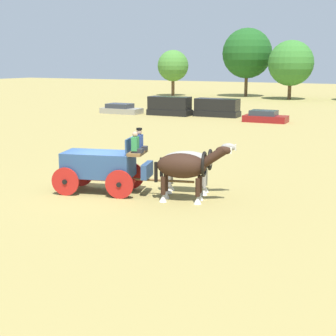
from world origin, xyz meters
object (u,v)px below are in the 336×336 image
object	(u,v)px
draft_horse_near	(191,163)
draft_horse_off	(185,167)
parked_vehicle_d	(265,117)
show_wagon	(102,165)
parked_vehicle_a	(121,109)
parked_vehicle_c	(217,108)
parked_vehicle_b	(170,106)

from	to	relation	value
draft_horse_near	draft_horse_off	size ratio (longest dim) A/B	1.04
parked_vehicle_d	show_wagon	bearing A→B (deg)	-86.25
parked_vehicle_a	show_wagon	bearing A→B (deg)	-57.30
show_wagon	draft_horse_near	xyz separation A→B (m)	(3.28, 1.66, 0.12)
draft_horse_near	parked_vehicle_c	xyz separation A→B (m)	(-10.69, 27.64, -0.43)
parked_vehicle_a	parked_vehicle_c	distance (m)	10.28
draft_horse_near	parked_vehicle_a	distance (m)	32.90
parked_vehicle_a	draft_horse_off	bearing A→B (deg)	-51.77
parked_vehicle_c	parked_vehicle_b	bearing A→B (deg)	-164.89
draft_horse_off	parked_vehicle_a	distance (m)	34.10
draft_horse_near	draft_horse_off	world-z (taller)	draft_horse_off
parked_vehicle_a	parked_vehicle_c	bearing A→B (deg)	11.87
parked_vehicle_a	parked_vehicle_c	xyz separation A→B (m)	(10.05, 2.11, 0.42)
parked_vehicle_a	parked_vehicle_d	xyz separation A→B (m)	(15.67, -0.03, 0.01)
draft_horse_off	parked_vehicle_d	bearing A→B (deg)	101.45
show_wagon	parked_vehicle_c	xyz separation A→B (m)	(-7.40, 29.30, -0.31)
parked_vehicle_b	parked_vehicle_d	distance (m)	10.35
parked_vehicle_a	parked_vehicle_b	bearing A→B (deg)	8.98
draft_horse_off	parked_vehicle_a	size ratio (longest dim) A/B	0.68
draft_horse_off	parked_vehicle_c	bearing A→B (deg)	110.91
draft_horse_near	parked_vehicle_a	world-z (taller)	draft_horse_near
draft_horse_off	parked_vehicle_c	world-z (taller)	draft_horse_off
draft_horse_off	parked_vehicle_c	distance (m)	30.93
parked_vehicle_c	parked_vehicle_d	xyz separation A→B (m)	(5.62, -2.14, -0.41)
show_wagon	parked_vehicle_c	bearing A→B (deg)	104.18
parked_vehicle_a	parked_vehicle_d	bearing A→B (deg)	-0.10
draft_horse_near	parked_vehicle_d	size ratio (longest dim) A/B	0.77
show_wagon	parked_vehicle_c	world-z (taller)	show_wagon
draft_horse_off	parked_vehicle_b	distance (m)	31.79
parked_vehicle_a	parked_vehicle_d	distance (m)	15.67
show_wagon	parked_vehicle_a	xyz separation A→B (m)	(-17.45, 27.19, -0.72)
show_wagon	parked_vehicle_c	distance (m)	30.22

